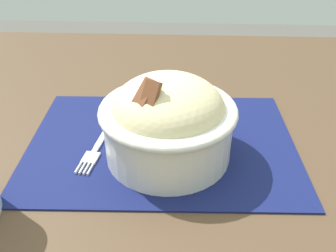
% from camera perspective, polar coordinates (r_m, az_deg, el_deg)
% --- Properties ---
extents(table, '(1.03, 0.96, 0.78)m').
position_cam_1_polar(table, '(0.65, -3.74, -6.93)').
color(table, '#4C3826').
rests_on(table, ground_plane).
extents(placemat, '(0.42, 0.30, 0.00)m').
position_cam_1_polar(placemat, '(0.58, -0.96, -2.61)').
color(placemat, '#11194C').
rests_on(placemat, table).
extents(bowl, '(0.21, 0.21, 0.14)m').
position_cam_1_polar(bowl, '(0.52, 0.01, 0.92)').
color(bowl, silver).
rests_on(bowl, placemat).
extents(fork, '(0.03, 0.13, 0.00)m').
position_cam_1_polar(fork, '(0.57, -11.08, -3.45)').
color(fork, silver).
rests_on(fork, placemat).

